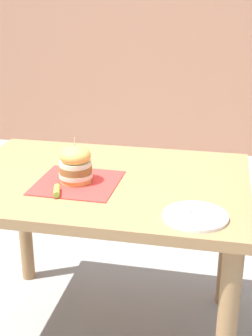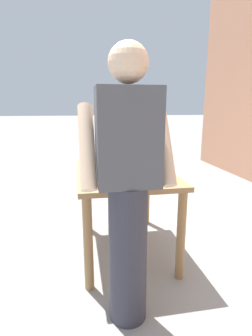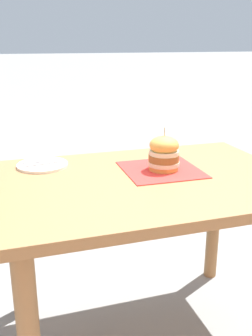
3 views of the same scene
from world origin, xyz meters
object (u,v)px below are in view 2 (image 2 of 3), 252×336
(patio_table, at_px, (124,184))
(diner_across_table, at_px, (128,188))
(sandwich, at_px, (115,161))
(side_plate_with_forks, at_px, (96,184))
(pickle_spear, at_px, (101,167))

(patio_table, xyz_separation_m, diner_across_table, (0.12, 0.84, 0.23))
(sandwich, bearing_deg, patio_table, 127.37)
(sandwich, xyz_separation_m, side_plate_with_forks, (0.21, 0.48, -0.07))
(pickle_spear, height_order, side_plate_with_forks, pickle_spear)
(side_plate_with_forks, bearing_deg, pickle_spear, -99.08)
(side_plate_with_forks, relative_size, diner_across_table, 0.13)
(pickle_spear, bearing_deg, patio_table, 148.67)
(sandwich, height_order, side_plate_with_forks, sandwich)
(sandwich, relative_size, diner_across_table, 0.11)
(pickle_spear, xyz_separation_m, side_plate_with_forks, (0.08, 0.52, -0.01))
(patio_table, distance_m, diner_across_table, 0.88)
(pickle_spear, bearing_deg, sandwich, 165.83)
(side_plate_with_forks, xyz_separation_m, diner_across_table, (-0.16, 0.44, 0.10))
(patio_table, height_order, sandwich, sandwich)
(sandwich, distance_m, pickle_spear, 0.15)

